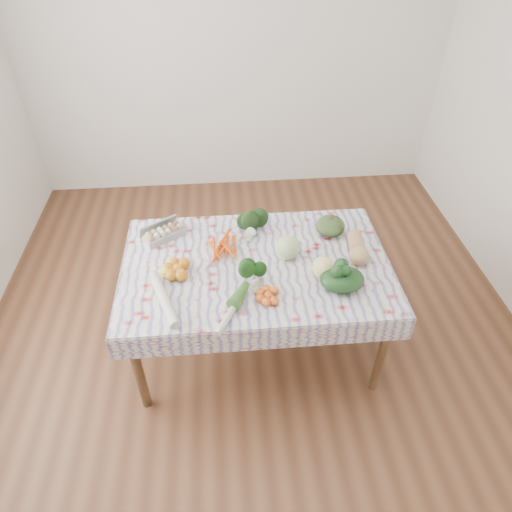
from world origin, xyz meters
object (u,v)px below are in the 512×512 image
dining_table (256,273)px  egg_carton (164,234)px  butternut_squash (358,247)px  grapefruit (323,268)px  cabbage (287,248)px  kabocha_squash (330,226)px

dining_table → egg_carton: size_ratio=5.87×
dining_table → butternut_squash: (0.64, 0.02, 0.15)m
dining_table → egg_carton: (-0.58, 0.30, 0.12)m
dining_table → grapefruit: size_ratio=12.11×
cabbage → grapefruit: (0.19, -0.19, -0.01)m
butternut_squash → dining_table: bearing=-171.3°
butternut_squash → grapefruit: (-0.25, -0.17, 0.00)m
dining_table → kabocha_squash: 0.60m
dining_table → butternut_squash: 0.66m
egg_carton → cabbage: (0.78, -0.26, 0.04)m
cabbage → grapefruit: bearing=-45.4°
kabocha_squash → butternut_squash: bearing=-62.8°
kabocha_squash → cabbage: size_ratio=1.24×
kabocha_squash → butternut_squash: size_ratio=0.71×
kabocha_squash → cabbage: 0.39m
kabocha_squash → grapefruit: (-0.13, -0.41, 0.00)m
egg_carton → kabocha_squash: kabocha_squash is taller
egg_carton → butternut_squash: bearing=-45.7°
dining_table → egg_carton: bearing=152.4°
egg_carton → kabocha_squash: bearing=-35.0°
egg_carton → kabocha_squash: 1.10m
dining_table → kabocha_squash: bearing=26.7°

